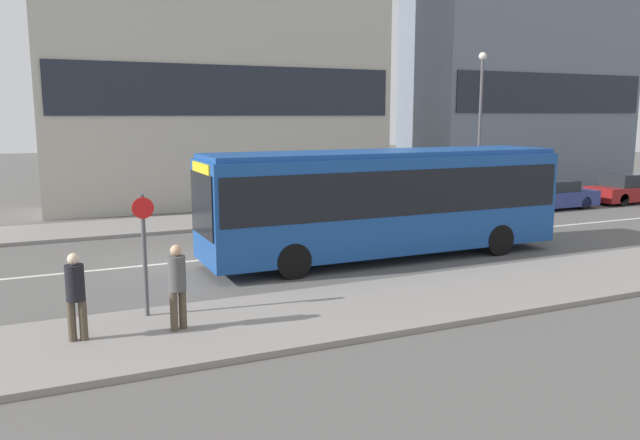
# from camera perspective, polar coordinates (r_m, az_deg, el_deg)

# --- Properties ---
(ground_plane) EXTENTS (120.00, 120.00, 0.00)m
(ground_plane) POSITION_cam_1_polar(r_m,az_deg,el_deg) (18.82, -11.96, -3.74)
(ground_plane) COLOR #595654
(sidewalk_near) EXTENTS (44.00, 3.50, 0.13)m
(sidewalk_near) POSITION_cam_1_polar(r_m,az_deg,el_deg) (12.99, -5.90, -9.36)
(sidewalk_near) COLOR gray
(sidewalk_near) RESTS_ON ground_plane
(sidewalk_far) EXTENTS (44.00, 3.50, 0.13)m
(sidewalk_far) POSITION_cam_1_polar(r_m,az_deg,el_deg) (24.83, -15.09, -0.49)
(sidewalk_far) COLOR gray
(sidewalk_far) RESTS_ON ground_plane
(lane_centerline) EXTENTS (41.80, 0.16, 0.01)m
(lane_centerline) POSITION_cam_1_polar(r_m,az_deg,el_deg) (18.82, -11.96, -3.73)
(lane_centerline) COLOR silver
(lane_centerline) RESTS_ON ground_plane
(apartment_block_right_tower) EXTENTS (13.99, 5.57, 19.95)m
(apartment_block_right_tower) POSITION_cam_1_polar(r_m,az_deg,el_deg) (40.86, 18.12, 17.15)
(apartment_block_right_tower) COLOR slate
(apartment_block_right_tower) RESTS_ON ground_plane
(city_bus) EXTENTS (11.03, 2.56, 3.23)m
(city_bus) POSITION_cam_1_polar(r_m,az_deg,el_deg) (18.67, 5.90, 2.12)
(city_bus) COLOR #194793
(city_bus) RESTS_ON ground_plane
(parked_car_0) EXTENTS (4.04, 1.77, 1.33)m
(parked_car_0) POSITION_cam_1_polar(r_m,az_deg,el_deg) (27.01, 12.71, 1.61)
(parked_car_0) COLOR black
(parked_car_0) RESTS_ON ground_plane
(parked_car_1) EXTENTS (4.50, 1.75, 1.31)m
(parked_car_1) POSITION_cam_1_polar(r_m,az_deg,el_deg) (30.45, 20.21, 2.12)
(parked_car_1) COLOR navy
(parked_car_1) RESTS_ON ground_plane
(parked_car_2) EXTENTS (4.52, 1.72, 1.44)m
(parked_car_2) POSITION_cam_1_polar(r_m,az_deg,el_deg) (34.27, 26.50, 2.55)
(parked_car_2) COLOR maroon
(parked_car_2) RESTS_ON ground_plane
(pedestrian_near_stop) EXTENTS (0.35, 0.34, 1.66)m
(pedestrian_near_stop) POSITION_cam_1_polar(r_m,az_deg,el_deg) (12.36, -21.45, -6.10)
(pedestrian_near_stop) COLOR #4C4233
(pedestrian_near_stop) RESTS_ON sidewalk_near
(pedestrian_down_pavement) EXTENTS (0.34, 0.34, 1.69)m
(pedestrian_down_pavement) POSITION_cam_1_polar(r_m,az_deg,el_deg) (12.40, -12.92, -5.53)
(pedestrian_down_pavement) COLOR #4C4233
(pedestrian_down_pavement) RESTS_ON sidewalk_near
(bus_stop_sign) EXTENTS (0.44, 0.12, 2.55)m
(bus_stop_sign) POSITION_cam_1_polar(r_m,az_deg,el_deg) (13.28, -15.77, -2.26)
(bus_stop_sign) COLOR #4C4C51
(bus_stop_sign) RESTS_ON sidewalk_near
(street_lamp) EXTENTS (0.36, 0.36, 6.93)m
(street_lamp) POSITION_cam_1_polar(r_m,az_deg,el_deg) (29.88, 14.46, 9.46)
(street_lamp) COLOR #4C4C51
(street_lamp) RESTS_ON sidewalk_far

